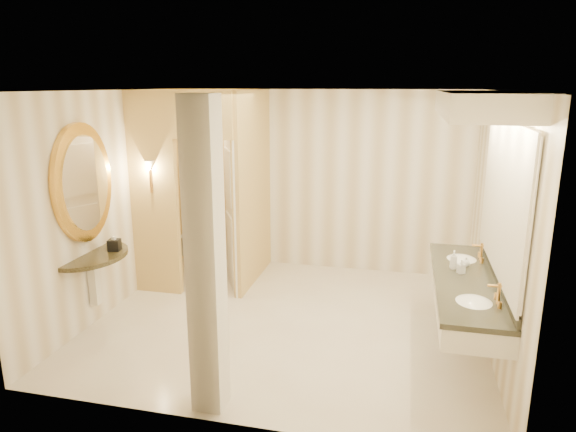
{
  "coord_description": "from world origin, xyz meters",
  "views": [
    {
      "loc": [
        1.29,
        -5.53,
        2.76
      ],
      "look_at": [
        -0.04,
        0.2,
        1.25
      ],
      "focal_mm": 32.0,
      "sensor_mm": 36.0,
      "label": 1
    }
  ],
  "objects": [
    {
      "name": "wall_right",
      "position": [
        2.25,
        0.0,
        1.35
      ],
      "size": [
        0.02,
        4.0,
        2.7
      ],
      "primitive_type": "cube",
      "color": "white",
      "rests_on": "floor"
    },
    {
      "name": "console_shelf",
      "position": [
        -2.21,
        -0.58,
        1.35
      ],
      "size": [
        1.03,
        1.03,
        1.96
      ],
      "color": "black",
      "rests_on": "floor"
    },
    {
      "name": "pillar",
      "position": [
        -0.28,
        -1.78,
        1.35
      ],
      "size": [
        0.27,
        0.27,
        2.7
      ],
      "primitive_type": "cube",
      "color": "silver",
      "rests_on": "floor"
    },
    {
      "name": "floor",
      "position": [
        0.0,
        0.0,
        0.0
      ],
      "size": [
        4.5,
        4.5,
        0.0
      ],
      "primitive_type": "plane",
      "color": "#EEE5CD",
      "rests_on": "ground"
    },
    {
      "name": "toilet",
      "position": [
        -1.64,
        1.24,
        0.36
      ],
      "size": [
        0.52,
        0.76,
        0.72
      ],
      "primitive_type": "imported",
      "rotation": [
        0.0,
        0.0,
        3.33
      ],
      "color": "white",
      "rests_on": "floor"
    },
    {
      "name": "vanity",
      "position": [
        1.98,
        -0.4,
        1.63
      ],
      "size": [
        0.75,
        2.42,
        2.09
      ],
      "color": "silver",
      "rests_on": "floor"
    },
    {
      "name": "soap_bottle_a",
      "position": [
        1.9,
        -0.28,
        0.95
      ],
      "size": [
        0.09,
        0.09,
        0.15
      ],
      "primitive_type": "imported",
      "rotation": [
        0.0,
        0.0,
        0.43
      ],
      "color": "beige",
      "rests_on": "vanity"
    },
    {
      "name": "soap_bottle_b",
      "position": [
        1.97,
        -0.04,
        0.93
      ],
      "size": [
        0.1,
        0.1,
        0.11
      ],
      "primitive_type": "imported",
      "rotation": [
        0.0,
        0.0,
        -0.3
      ],
      "color": "silver",
      "rests_on": "vanity"
    },
    {
      "name": "soap_bottle_c",
      "position": [
        1.83,
        -0.16,
        0.98
      ],
      "size": [
        0.09,
        0.09,
        0.2
      ],
      "primitive_type": "imported",
      "rotation": [
        0.0,
        0.0,
        -0.19
      ],
      "color": "#C6B28C",
      "rests_on": "vanity"
    },
    {
      "name": "wall_left",
      "position": [
        -2.25,
        0.0,
        1.35
      ],
      "size": [
        0.02,
        4.0,
        2.7
      ],
      "primitive_type": "cube",
      "color": "white",
      "rests_on": "floor"
    },
    {
      "name": "ceiling",
      "position": [
        0.0,
        0.0,
        2.7
      ],
      "size": [
        4.5,
        4.5,
        0.0
      ],
      "primitive_type": "plane",
      "rotation": [
        3.14,
        0.0,
        0.0
      ],
      "color": "white",
      "rests_on": "wall_back"
    },
    {
      "name": "wall_sconce",
      "position": [
        -1.93,
        0.43,
        1.73
      ],
      "size": [
        0.14,
        0.14,
        0.42
      ],
      "color": "#BF883D",
      "rests_on": "toilet_closet"
    },
    {
      "name": "wall_back",
      "position": [
        0.0,
        2.0,
        1.35
      ],
      "size": [
        4.5,
        0.02,
        2.7
      ],
      "primitive_type": "cube",
      "color": "white",
      "rests_on": "floor"
    },
    {
      "name": "toilet_closet",
      "position": [
        -1.13,
        0.97,
        1.39
      ],
      "size": [
        1.5,
        1.55,
        2.7
      ],
      "color": "#EDD57C",
      "rests_on": "floor"
    },
    {
      "name": "tissue_box",
      "position": [
        -1.99,
        -0.41,
        0.94
      ],
      "size": [
        0.16,
        0.16,
        0.13
      ],
      "primitive_type": "cube",
      "rotation": [
        0.0,
        0.0,
        0.22
      ],
      "color": "black",
      "rests_on": "console_shelf"
    },
    {
      "name": "wall_front",
      "position": [
        0.0,
        -2.0,
        1.35
      ],
      "size": [
        4.5,
        0.02,
        2.7
      ],
      "primitive_type": "cube",
      "color": "white",
      "rests_on": "floor"
    }
  ]
}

